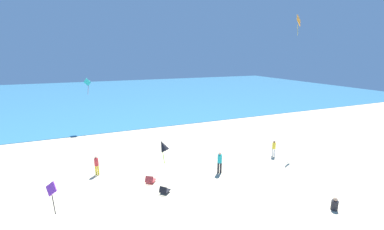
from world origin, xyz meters
name	(u,v)px	position (x,y,z in m)	size (l,w,h in m)	color
ground_plane	(181,171)	(0.00, 10.00, 0.00)	(120.00, 120.00, 0.00)	beige
ocean_water	(119,94)	(0.00, 52.05, 0.03)	(120.00, 60.00, 0.05)	teal
beach_chair_far_right	(150,180)	(-2.62, 9.09, 0.25)	(0.87, 0.89, 0.57)	#D13D3D
beach_chair_near_camera	(164,190)	(-2.08, 7.43, 0.24)	(0.84, 0.84, 0.54)	black
person_0	(220,161)	(2.56, 8.59, 0.99)	(0.45, 0.45, 1.71)	black
person_1	(96,164)	(-5.99, 11.78, 0.88)	(0.41, 0.41, 1.52)	yellow
person_2	(335,205)	(6.56, 2.10, 0.29)	(0.71, 0.61, 0.79)	black
person_3	(274,147)	(8.43, 9.52, 0.86)	(0.42, 0.42, 1.48)	white
kite_teal	(87,83)	(-6.22, 24.15, 5.63)	(0.80, 0.59, 1.88)	#1EADAD
kite_orange	(299,21)	(12.25, 11.98, 11.74)	(0.96, 0.59, 1.85)	orange
kite_black	(163,146)	(-3.23, 3.16, 4.95)	(0.63, 0.65, 1.09)	black
kite_purple	(52,191)	(-7.36, 2.33, 4.24)	(0.39, 0.40, 1.23)	purple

